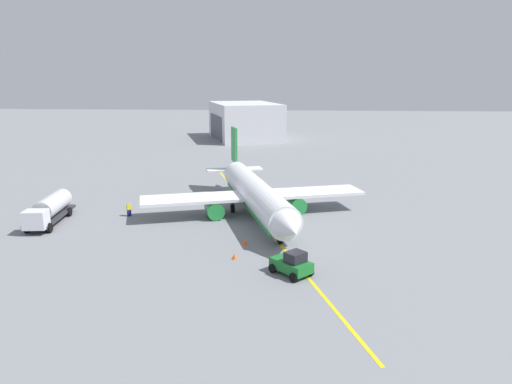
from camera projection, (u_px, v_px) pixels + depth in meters
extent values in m
plane|color=slate|center=(256.00, 215.00, 59.59)|extent=(400.00, 400.00, 0.00)
cylinder|color=white|center=(256.00, 194.00, 58.94)|extent=(25.78, 11.20, 3.57)
cube|color=#238C3D|center=(256.00, 201.00, 59.17)|extent=(24.21, 10.16, 1.00)
cone|color=white|center=(290.00, 228.00, 45.31)|extent=(4.46, 4.36, 3.43)
cone|color=white|center=(234.00, 169.00, 73.17)|extent=(5.72, 4.41, 3.04)
cube|color=#238C3D|center=(234.00, 145.00, 71.60)|extent=(3.16, 1.31, 5.20)
cube|color=white|center=(234.00, 169.00, 72.48)|extent=(4.82, 8.73, 0.24)
cube|color=white|center=(254.00, 195.00, 59.99)|extent=(13.02, 28.19, 0.36)
cylinder|color=#238C3D|center=(295.00, 204.00, 60.68)|extent=(3.68, 2.97, 2.10)
cylinder|color=#238C3D|center=(214.00, 209.00, 58.37)|extent=(3.68, 2.97, 2.10)
cylinder|color=#4C4C51|center=(280.00, 233.00, 49.10)|extent=(0.24, 0.24, 1.16)
cylinder|color=black|center=(280.00, 239.00, 49.24)|extent=(1.17, 0.71, 1.10)
cylinder|color=#4C4C51|center=(272.00, 201.00, 61.80)|extent=(0.24, 0.24, 1.16)
cylinder|color=black|center=(272.00, 206.00, 61.93)|extent=(1.17, 0.71, 1.10)
cylinder|color=#4C4C51|center=(233.00, 204.00, 60.64)|extent=(0.24, 0.24, 1.16)
cylinder|color=black|center=(233.00, 208.00, 60.78)|extent=(1.17, 0.71, 1.10)
cube|color=#2D2D33|center=(52.00, 216.00, 56.69)|extent=(9.96, 3.64, 0.30)
cube|color=silver|center=(36.00, 219.00, 52.13)|extent=(2.27, 2.62, 2.00)
cube|color=black|center=(32.00, 218.00, 51.16)|extent=(0.40, 2.00, 0.90)
cylinder|color=silver|center=(53.00, 204.00, 56.97)|extent=(7.16, 3.11, 2.30)
cylinder|color=black|center=(50.00, 228.00, 52.83)|extent=(1.13, 0.48, 1.10)
cylinder|color=black|center=(27.00, 228.00, 52.72)|extent=(1.13, 0.48, 1.10)
cylinder|color=black|center=(69.00, 212.00, 59.14)|extent=(1.13, 0.48, 1.10)
cylinder|color=black|center=(49.00, 212.00, 59.03)|extent=(1.13, 0.48, 1.10)
cube|color=#196B28|center=(291.00, 265.00, 41.51)|extent=(3.96, 3.96, 0.90)
cube|color=black|center=(295.00, 257.00, 40.93)|extent=(2.12, 2.12, 0.90)
cylinder|color=black|center=(273.00, 268.00, 41.94)|extent=(0.78, 0.78, 0.80)
cylinder|color=black|center=(289.00, 263.00, 43.21)|extent=(0.78, 0.78, 0.80)
cylinder|color=black|center=(294.00, 278.00, 40.02)|extent=(0.78, 0.78, 0.80)
cylinder|color=black|center=(310.00, 271.00, 41.29)|extent=(0.78, 0.78, 0.80)
cube|color=navy|center=(129.00, 213.00, 59.16)|extent=(0.53, 0.54, 0.85)
cube|color=yellow|center=(129.00, 207.00, 58.99)|extent=(0.61, 0.63, 0.60)
sphere|color=tan|center=(129.00, 204.00, 58.89)|extent=(0.24, 0.24, 0.24)
cone|color=#F2590F|center=(244.00, 242.00, 49.03)|extent=(0.58, 0.58, 0.65)
cone|color=#F2590F|center=(234.00, 256.00, 45.14)|extent=(0.51, 0.51, 0.56)
cube|color=silver|center=(245.00, 121.00, 134.10)|extent=(30.38, 23.79, 9.95)
cube|color=#4C515B|center=(216.00, 127.00, 132.54)|extent=(17.76, 5.97, 6.57)
cube|color=yellow|center=(256.00, 215.00, 59.59)|extent=(63.25, 20.22, 0.01)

